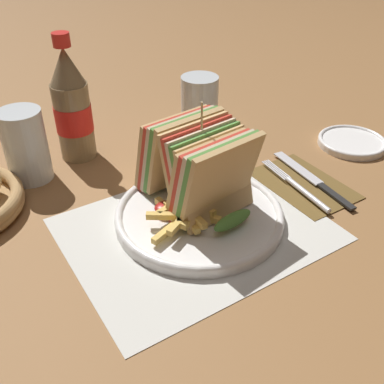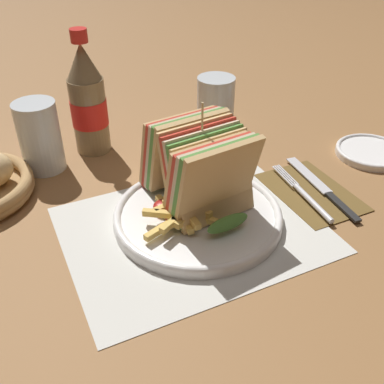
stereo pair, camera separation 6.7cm
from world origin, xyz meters
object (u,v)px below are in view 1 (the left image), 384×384
object	(u,v)px
plate_main	(199,215)
fork	(301,189)
knife	(313,179)
coke_bottle_near	(72,107)
glass_far	(27,150)
side_saucer	(352,142)
glass_near	(199,112)
club_sandwich	(199,167)

from	to	relation	value
plate_main	fork	distance (m)	0.18
fork	knife	xyz separation A→B (m)	(0.04, 0.01, -0.00)
coke_bottle_near	knife	bearing A→B (deg)	-44.95
fork	knife	size ratio (longest dim) A/B	0.85
plate_main	glass_far	bearing A→B (deg)	124.85
knife	side_saucer	distance (m)	0.17
coke_bottle_near	glass_far	bearing A→B (deg)	-162.47
coke_bottle_near	side_saucer	size ratio (longest dim) A/B	1.74
glass_near	side_saucer	xyz separation A→B (m)	(0.23, -0.19, -0.05)
club_sandwich	side_saucer	bearing A→B (deg)	2.53
fork	glass_near	distance (m)	0.26
club_sandwich	glass_near	bearing A→B (deg)	56.66
plate_main	fork	bearing A→B (deg)	-9.50
knife	club_sandwich	bearing A→B (deg)	174.98
glass_near	side_saucer	bearing A→B (deg)	-39.31
plate_main	fork	xyz separation A→B (m)	(0.18, -0.03, -0.00)
fork	glass_far	world-z (taller)	glass_far
glass_far	plate_main	bearing A→B (deg)	-55.15
coke_bottle_near	plate_main	bearing A→B (deg)	-74.17
coke_bottle_near	side_saucer	distance (m)	0.53
knife	glass_far	xyz separation A→B (m)	(-0.40, 0.27, 0.05)
glass_far	fork	bearing A→B (deg)	-38.60
club_sandwich	side_saucer	distance (m)	0.38
glass_near	glass_far	xyz separation A→B (m)	(-0.33, 0.03, 0.00)
plate_main	coke_bottle_near	distance (m)	0.31
club_sandwich	side_saucer	xyz separation A→B (m)	(0.37, 0.02, -0.07)
glass_near	glass_far	world-z (taller)	same
coke_bottle_near	glass_near	size ratio (longest dim) A/B	1.81
knife	glass_near	distance (m)	0.26
club_sandwich	knife	world-z (taller)	club_sandwich
fork	glass_far	size ratio (longest dim) A/B	1.37
plate_main	club_sandwich	bearing A→B (deg)	57.04
knife	glass_near	bearing A→B (deg)	111.81
glass_near	knife	bearing A→B (deg)	-73.66
coke_bottle_near	glass_near	bearing A→B (deg)	-14.06
glass_near	fork	bearing A→B (deg)	-83.39
knife	glass_far	world-z (taller)	glass_far
coke_bottle_near	side_saucer	xyz separation A→B (m)	(0.46, -0.25, -0.09)
plate_main	knife	xyz separation A→B (m)	(0.22, -0.02, -0.00)
knife	side_saucer	xyz separation A→B (m)	(0.16, 0.05, 0.00)
club_sandwich	coke_bottle_near	world-z (taller)	coke_bottle_near
plate_main	glass_near	xyz separation A→B (m)	(0.15, 0.23, 0.04)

